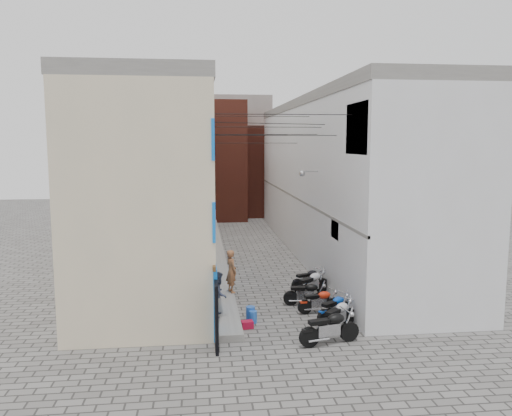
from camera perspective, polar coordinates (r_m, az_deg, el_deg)
name	(u,v)px	position (r m, az deg, el deg)	size (l,w,h in m)	color
ground	(292,340)	(17.17, 4.14, -14.81)	(90.00, 90.00, 0.00)	#585653
plinth	(216,253)	(29.33, -4.57, -5.15)	(0.90, 26.00, 0.25)	slate
building_left	(164,179)	(28.70, -10.53, 3.30)	(5.10, 27.00, 9.00)	beige
building_right	(335,177)	(29.77, 9.05, 3.49)	(5.94, 26.00, 9.00)	white
building_far_brick_left	(210,161)	(43.65, -5.28, 5.42)	(6.00, 6.00, 10.00)	maroon
building_far_brick_right	(264,171)	(46.07, 0.92, 4.30)	(5.00, 6.00, 8.00)	maroon
building_far_concrete	(229,153)	(49.71, -3.14, 6.25)	(8.00, 5.00, 11.00)	slate
far_shopfront	(236,208)	(41.26, -2.35, 0.03)	(2.00, 0.30, 2.40)	black
overhead_wires	(263,130)	(23.46, 0.80, 8.96)	(5.80, 13.02, 1.32)	black
motorcycle_a	(330,326)	(16.75, 8.42, -13.20)	(0.67, 2.12, 1.23)	black
motorcycle_b	(339,314)	(17.96, 9.42, -11.91)	(0.63, 2.00, 1.16)	#BDBCC2
motorcycle_c	(335,307)	(18.88, 9.01, -11.06)	(0.59, 1.85, 1.07)	#0B3EAC
motorcycle_d	(320,300)	(19.64, 7.28, -10.38)	(0.55, 1.76, 1.02)	red
motorcycle_e	(306,292)	(20.44, 5.78, -9.55)	(0.59, 1.86, 1.08)	black
motorcycle_f	(312,283)	(21.52, 6.40, -8.49)	(0.67, 2.11, 1.22)	#BABBC0
motorcycle_g	(309,278)	(22.60, 6.04, -7.96)	(0.56, 1.78, 1.03)	black
person_a	(231,271)	(21.13, -2.84, -7.21)	(0.66, 0.43, 1.81)	#9E5F39
person_b	(219,294)	(18.39, -4.30, -9.76)	(0.79, 0.62, 1.63)	#343A4F
water_jug_near	(253,317)	(18.55, -0.33, -12.34)	(0.28, 0.28, 0.44)	blue
water_jug_far	(250,313)	(18.77, -0.63, -11.96)	(0.34, 0.34, 0.52)	#2150A9
red_crate	(247,325)	(18.09, -1.02, -13.17)	(0.41, 0.31, 0.26)	maroon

